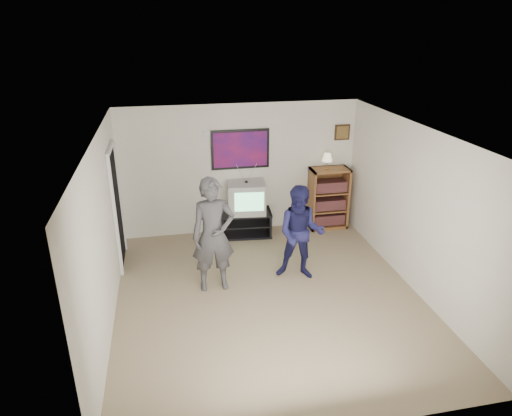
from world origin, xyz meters
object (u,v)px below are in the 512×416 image
object	(u,v)px
media_stand	(246,223)
person_tall	(213,235)
person_short	(301,233)
crt_television	(246,197)
bookshelf	(328,198)

from	to	relation	value
media_stand	person_tall	distance (m)	2.05
media_stand	person_tall	bearing A→B (deg)	-109.54
media_stand	person_short	world-z (taller)	person_short
crt_television	bookshelf	size ratio (longest dim) A/B	0.57
media_stand	crt_television	bearing A→B (deg)	5.06
media_stand	bookshelf	size ratio (longest dim) A/B	0.83
media_stand	person_tall	size ratio (longest dim) A/B	0.57
crt_television	bookshelf	distance (m)	1.67
crt_television	person_short	bearing A→B (deg)	-65.85
crt_television	media_stand	bearing A→B (deg)	-173.69
crt_television	person_tall	xyz separation A→B (m)	(-0.83, -1.77, 0.12)
crt_television	person_tall	bearing A→B (deg)	-108.76
media_stand	person_short	size ratio (longest dim) A/B	0.65
person_tall	person_short	bearing A→B (deg)	-0.62
person_short	bookshelf	bearing A→B (deg)	77.49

